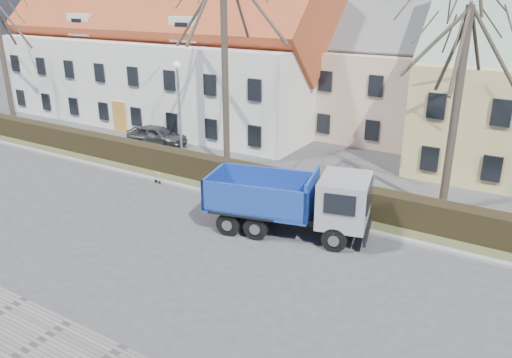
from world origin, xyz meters
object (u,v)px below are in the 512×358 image
Objects in this scene: dump_truck at (282,200)px; parked_car_a at (157,136)px; streetlight at (180,116)px; cart_frame at (155,176)px.

parked_car_a is at bearing 139.17° from dump_truck.
streetlight is at bearing 141.27° from dump_truck.
streetlight is at bearing 96.46° from cart_frame.
parked_car_a is at bearing 130.94° from cart_frame.
parked_car_a is (-4.54, 5.24, 0.33)m from cart_frame.
dump_truck is 1.14× the size of streetlight.
streetlight reaches higher than parked_car_a.
cart_frame is 6.94m from parked_car_a.
parked_car_a is at bearing 148.37° from streetlight.
dump_truck is at bearing -25.44° from streetlight.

